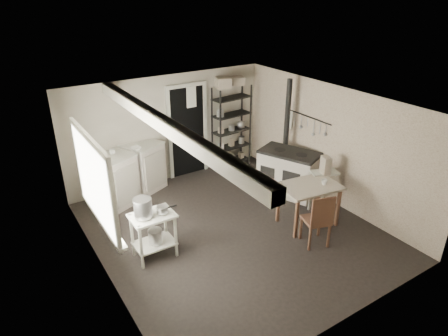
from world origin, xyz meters
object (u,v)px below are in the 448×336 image
prep_table (154,235)px  shelf_rack (231,128)px  base_cabinets (130,175)px  chair (316,218)px  work_table (308,205)px  stockpot (143,208)px  stove (288,173)px  flour_sack (224,163)px

prep_table → shelf_rack: size_ratio=0.40×
base_cabinets → chair: base_cabinets is taller
work_table → prep_table: bearing=167.4°
work_table → base_cabinets: bearing=130.2°
stockpot → stove: size_ratio=0.26×
work_table → flour_sack: bearing=92.4°
shelf_rack → base_cabinets: bearing=177.2°
prep_table → work_table: 2.77m
base_cabinets → work_table: (2.29, -2.71, -0.08)m
stove → base_cabinets: bearing=126.2°
work_table → chair: (-0.32, -0.52, 0.10)m
chair → flour_sack: bearing=104.0°
stockpot → stove: (3.32, 0.48, -0.50)m
shelf_rack → chair: shelf_rack is taller
shelf_rack → flour_sack: size_ratio=4.05×
chair → shelf_rack: bearing=98.5°
prep_table → base_cabinets: size_ratio=0.49×
base_cabinets → flour_sack: 2.20m
flour_sack → stockpot: bearing=-143.4°
shelf_rack → work_table: 2.88m
prep_table → flour_sack: (2.60, 2.02, -0.16)m
base_cabinets → stove: bearing=-54.1°
prep_table → base_cabinets: (0.41, 2.11, 0.06)m
prep_table → flour_sack: bearing=37.9°
chair → stockpot: bearing=174.0°
shelf_rack → stove: (0.25, -1.73, -0.51)m
base_cabinets → chair: (1.97, -3.23, 0.03)m
prep_table → work_table: (2.71, -0.61, -0.02)m
prep_table → flour_sack: size_ratio=1.61×
chair → stove: bearing=81.4°
stockpot → flour_sack: stockpot is taller
chair → flour_sack: (0.21, 3.14, -0.24)m
stove → flour_sack: 1.66m
prep_table → flour_sack: 3.29m
prep_table → base_cabinets: base_cabinets is taller
work_table → flour_sack: 2.63m
prep_table → stockpot: 0.56m
prep_table → stove: size_ratio=0.65×
base_cabinets → prep_table: bearing=-124.7°
stove → chair: chair is taller
shelf_rack → work_table: shelf_rack is taller
base_cabinets → work_table: base_cabinets is taller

